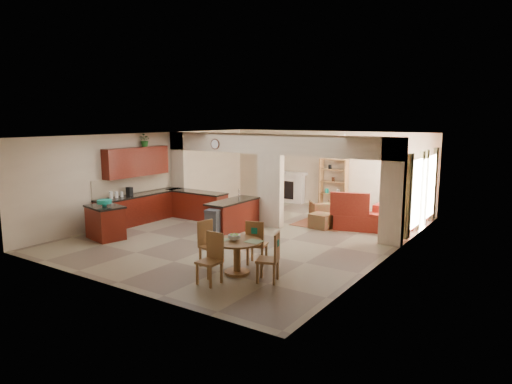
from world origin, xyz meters
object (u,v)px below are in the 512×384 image
Objects in this scene: dining_table at (237,251)px; armchair at (322,211)px; kitchen_island at (105,222)px; sofa at (400,214)px.

armchair is (-0.66, 5.53, -0.16)m from dining_table.
dining_table is 5.58m from armchair.
kitchen_island reaches higher than sofa.
dining_table is (4.67, -0.30, 0.02)m from kitchen_island.
sofa reaches higher than dining_table.
dining_table is at bearing 54.46° from armchair.
armchair is at bearing 64.81° from kitchen_island.
dining_table is 0.40× the size of sofa.
sofa is (6.28, 5.96, -0.07)m from kitchen_island.
sofa is (1.61, 6.26, -0.09)m from dining_table.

